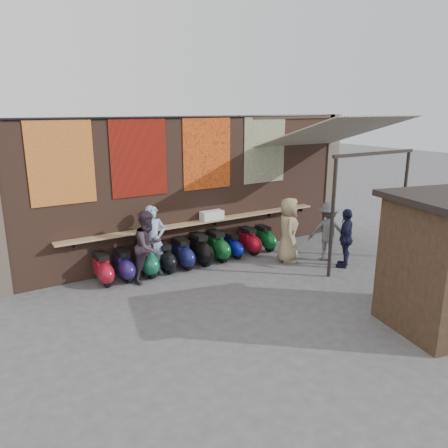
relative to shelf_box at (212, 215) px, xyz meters
The scene contains 32 objects.
ground 2.64m from the shelf_box, 98.10° to the right, with size 70.00×70.00×0.00m, color #474749.
brick_wall 0.91m from the shelf_box, 129.30° to the left, with size 10.00×0.40×4.00m, color brown.
pier_right 4.95m from the shelf_box, ahead, with size 0.50×0.50×4.00m, color #4C4238.
eating_counter 0.36m from the shelf_box, behind, with size 8.00×0.32×0.05m, color #9E7A51.
shelf_box is the anchor object (origin of this frame).
tapestry_redgold 4.30m from the shelf_box, behind, with size 1.50×0.02×2.00m, color maroon.
tapestry_sun 2.68m from the shelf_box, behind, with size 1.50×0.02×2.00m, color red.
tapestry_orange 1.76m from the shelf_box, 98.65° to the left, with size 1.50×0.02×2.00m, color #DC591B.
tapestry_multi 2.64m from the shelf_box, ahead, with size 1.50×0.02×2.00m, color #2A4D9D.
hang_rail 2.75m from the shelf_box, 152.56° to the left, with size 0.06×0.06×9.50m, color black.
scooter_stool_0 3.41m from the shelf_box, behind, with size 0.36×0.80×0.76m, color maroon, non-canonical shape.
scooter_stool_1 2.91m from the shelf_box, behind, with size 0.36×0.80×0.76m, color navy, non-canonical shape.
scooter_stool_2 2.33m from the shelf_box, behind, with size 0.40×0.89×0.85m, color #196445, non-canonical shape.
scooter_stool_3 1.88m from the shelf_box, 169.71° to the right, with size 0.35×0.79×0.75m, color black, non-canonical shape.
scooter_stool_4 1.44m from the shelf_box, 164.38° to the right, with size 0.38×0.83×0.79m, color #151A51, non-canonical shape.
scooter_stool_5 1.05m from the shelf_box, 152.33° to the right, with size 0.40×0.88×0.84m, color black, non-canonical shape.
scooter_stool_6 0.88m from the shelf_box, 91.26° to the right, with size 0.40×0.88×0.84m, color #105120, non-canonical shape.
scooter_stool_7 1.10m from the shelf_box, 29.37° to the right, with size 0.32×0.70×0.67m, color #0D1798, non-canonical shape.
scooter_stool_8 1.45m from the shelf_box, 13.92° to the right, with size 0.36×0.80×0.76m, color #AB0D21, non-canonical shape.
scooter_stool_9 1.94m from the shelf_box, ahead, with size 0.35×0.77×0.73m, color #0E622A, non-canonical shape.
diner_left 1.99m from the shelf_box, behind, with size 0.66×0.44×1.82m, color #90AAD2.
diner_right 2.35m from the shelf_box, 163.32° to the right, with size 0.87×0.68×1.79m, color #342931.
shopper_navy 3.74m from the shelf_box, 44.19° to the right, with size 0.95×0.40×1.62m, color #171833.
shopper_grey 3.32m from the shelf_box, 36.25° to the right, with size 1.09×0.63×1.69m, color #525156.
shopper_tan 2.20m from the shelf_box, 40.99° to the right, with size 0.89×0.58×1.83m, color #968660.
stall_sign 5.62m from the shelf_box, 67.84° to the right, with size 1.20×0.04×0.50m, color gold.
stall_shelf 5.59m from the shelf_box, 67.84° to the right, with size 1.95×0.10×0.06m, color #473321.
awning_canvas 4.16m from the shelf_box, 23.81° to the right, with size 3.20×3.40×0.03m, color beige.
awning_ledger 4.17m from the shelf_box, ahead, with size 3.30×0.08×0.12m, color #33261C.
awning_header 4.67m from the shelf_box, 42.43° to the right, with size 3.00×0.08×0.08m, color black.
awning_post_left 3.41m from the shelf_box, 58.56° to the right, with size 0.09×0.09×3.10m, color black.
awning_post_right 5.42m from the shelf_box, 32.38° to the right, with size 0.09×0.09×3.10m, color black.
Camera 1 is at (-5.82, -8.06, 4.22)m, focal length 35.00 mm.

